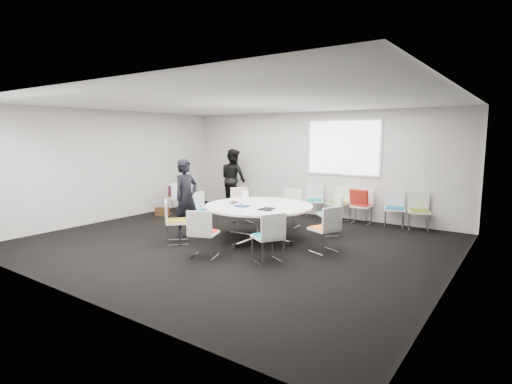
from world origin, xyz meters
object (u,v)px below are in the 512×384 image
Objects in this scene: chair_back_e at (419,219)px; maroon_bag at (176,191)px; chair_ring_h at (268,247)px; chair_ring_e at (204,219)px; chair_ring_c at (290,215)px; chair_back_d at (394,216)px; chair_ring_d at (242,212)px; chair_person_back at (237,198)px; brown_bag at (162,212)px; chair_back_b at (338,210)px; person_main at (186,198)px; chair_back_c at (361,213)px; person_back at (233,179)px; laptop at (236,203)px; conference_table at (259,214)px; chair_spare_left at (176,203)px; chair_ring_b at (329,222)px; chair_ring_g at (204,243)px; chair_back_a at (314,207)px; chair_ring_a at (324,238)px; cup at (269,201)px; chair_ring_f at (177,230)px.

chair_back_e is 2.20× the size of maroon_bag.
chair_ring_e is at bearing 95.74° from chair_ring_h.
chair_ring_c and chair_back_d have the same top height.
chair_back_d is at bearing 144.16° from chair_ring_d.
chair_person_back is 2.44× the size of brown_bag.
chair_back_b is 3.97m from person_main.
chair_ring_h and chair_back_c have the same top height.
maroon_bag is (-4.57, 2.23, 0.34)m from chair_ring_h.
person_back is at bearing -155.51° from chair_ring_e.
laptop is at bearing 23.76° from chair_back_e.
chair_ring_d reaches higher than conference_table.
person_main reaches higher than chair_back_d.
chair_spare_left is 2.71m from person_main.
chair_ring_b is 3.17m from person_main.
chair_back_d is (2.00, 2.76, -0.27)m from conference_table.
chair_spare_left is at bearing 78.06° from person_back.
chair_ring_g is 4.41m from maroon_bag.
conference_table is at bearing 95.11° from chair_ring_b.
chair_ring_c and chair_back_b have the same top height.
chair_back_a is at bearing -7.37° from chair_ring_b.
chair_back_d is at bearing 21.93° from brown_bag.
chair_ring_a and chair_back_c have the same top height.
chair_ring_g and chair_person_back have the same top height.
conference_table is 2.54× the size of chair_back_c.
chair_ring_g and chair_back_d have the same top height.
person_back is 19.71× the size of cup.
chair_back_e is 6.49m from brown_bag.
brown_bag is (-4.15, -2.19, -0.16)m from chair_back_b.
chair_back_c is 5.24m from brown_bag.
conference_table is 2.54× the size of chair_ring_f.
chair_ring_h is 4.08m from chair_back_a.
chair_ring_g is 1.00× the size of chair_person_back.
chair_back_e is at bearing -57.10° from chair_spare_left.
maroon_bag is at bearing 92.67° from brown_bag.
chair_ring_e is 1.00× the size of chair_back_d.
laptop is (0.91, 0.03, 0.47)m from chair_ring_e.
chair_back_b is at bearing -161.18° from person_back.
chair_ring_d is 1.20m from chair_ring_e.
chair_ring_e is 9.78× the size of cup.
chair_back_a is at bearing -46.48° from chair_spare_left.
chair_ring_g is at bearing 99.25° from chair_person_back.
chair_ring_a is 2.94m from chair_ring_f.
chair_ring_d is at bearing 150.95° from person_back.
chair_ring_f reaches higher than conference_table.
chair_ring_a is at bearing 3.07° from chair_ring_h.
chair_ring_g is 2.78× the size of laptop.
chair_ring_d is 1.00× the size of chair_back_e.
chair_ring_h is at bearing -98.43° from person_main.
maroon_bag is at bearing 168.85° from cup.
chair_person_back is (-1.53, 3.95, 0.00)m from chair_ring_f.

